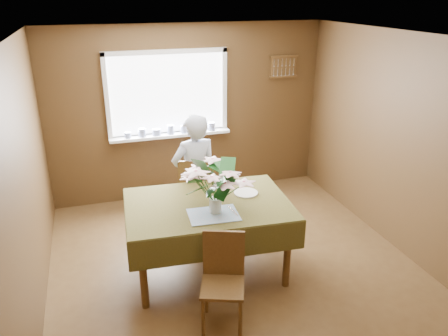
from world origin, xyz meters
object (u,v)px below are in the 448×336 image
object	(u,v)px
seated_woman	(195,177)
flower_bouquet	(215,180)
chair_near	(223,275)
dining_table	(208,212)
chair_far	(198,194)

from	to	relation	value
seated_woman	flower_bouquet	bearing A→B (deg)	79.08
chair_near	flower_bouquet	size ratio (longest dim) A/B	1.43
dining_table	flower_bouquet	xyz separation A→B (m)	(0.02, -0.22, 0.45)
chair_near	chair_far	bearing A→B (deg)	104.43
chair_far	seated_woman	size ratio (longest dim) A/B	0.66
chair_far	flower_bouquet	size ratio (longest dim) A/B	1.66
seated_woman	chair_near	bearing A→B (deg)	76.28
seated_woman	dining_table	bearing A→B (deg)	77.30
chair_far	chair_near	world-z (taller)	chair_far
seated_woman	chair_far	bearing A→B (deg)	-166.12
flower_bouquet	seated_woman	bearing A→B (deg)	87.88
dining_table	seated_woman	world-z (taller)	seated_woman
chair_far	flower_bouquet	xyz separation A→B (m)	(-0.07, -1.02, 0.62)
chair_near	seated_woman	world-z (taller)	seated_woman
chair_far	chair_near	bearing A→B (deg)	100.83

